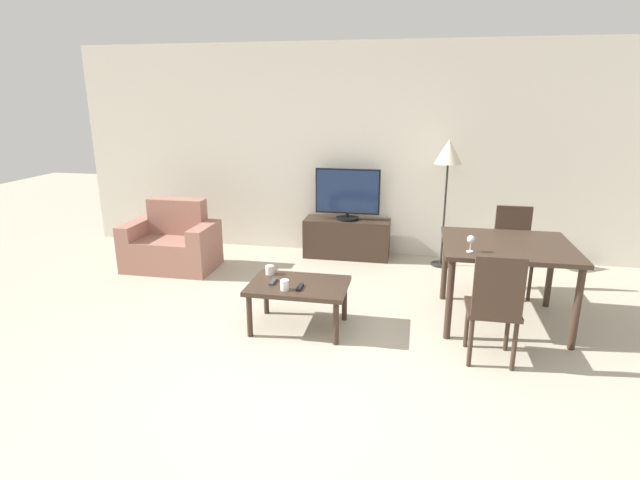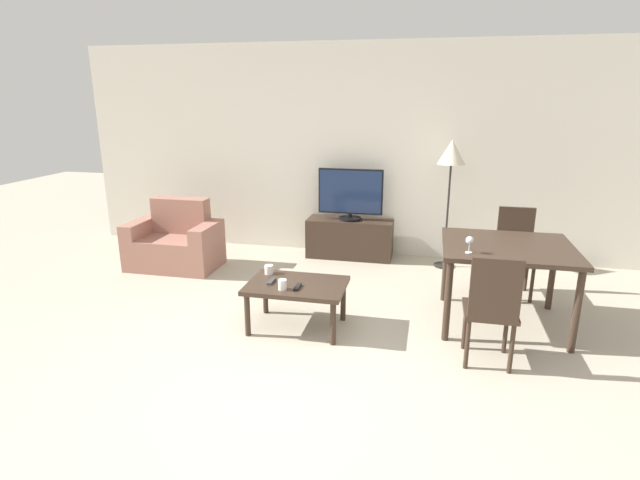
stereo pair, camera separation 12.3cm
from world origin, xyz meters
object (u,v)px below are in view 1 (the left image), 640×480
armchair (172,245)px  wine_glass_left (471,240)px  remote_secondary (300,287)px  floor_lamp (448,158)px  tv_stand (347,238)px  dining_chair_far (512,246)px  remote_primary (273,282)px  cup_white_near (285,285)px  dining_table (507,253)px  coffee_table (298,289)px  tv (348,194)px  dining_chair_near (495,304)px  cup_colored_far (270,270)px

armchair → wine_glass_left: (3.38, -1.14, 0.57)m
remote_secondary → floor_lamp: bearing=58.7°
tv_stand → dining_chair_far: size_ratio=1.20×
remote_primary → wine_glass_left: size_ratio=1.03×
remote_secondary → cup_white_near: size_ratio=1.62×
dining_table → dining_chair_far: (0.20, 0.82, -0.17)m
armchair → tv_stand: 2.20m
cup_white_near → coffee_table: bearing=64.6°
coffee_table → floor_lamp: floor_lamp is taller
tv_stand → tv: size_ratio=1.34×
armchair → dining_chair_near: size_ratio=1.17×
coffee_table → remote_primary: bearing=-174.4°
dining_chair_near → cup_colored_far: (-1.95, 0.51, -0.03)m
dining_table → remote_secondary: bearing=-161.4°
coffee_table → cup_colored_far: bearing=149.3°
remote_primary → cup_colored_far: bearing=113.4°
armchair → remote_primary: 2.16m
tv → dining_chair_far: (1.90, -0.84, -0.33)m
armchair → dining_chair_near: 3.91m
dining_chair_near → wine_glass_left: size_ratio=6.30×
dining_table → dining_chair_near: size_ratio=1.24×
cup_colored_far → wine_glass_left: size_ratio=0.57×
tv → wine_glass_left: size_ratio=5.65×
dining_chair_near → floor_lamp: 2.52m
coffee_table → cup_colored_far: size_ratio=10.48×
tv → dining_chair_far: size_ratio=0.90×
tv → remote_primary: 2.25m
remote_secondary → cup_white_near: cup_white_near is taller
cup_white_near → wine_glass_left: (1.55, 0.35, 0.39)m
dining_chair_far → coffee_table: bearing=-146.9°
armchair → dining_chair_far: (3.94, 0.00, 0.21)m
remote_primary → cup_white_near: (0.15, -0.15, 0.04)m
dining_table → dining_chair_far: size_ratio=1.24×
dining_table → remote_secondary: size_ratio=7.59×
cup_white_near → remote_primary: bearing=135.4°
floor_lamp → wine_glass_left: bearing=-86.0°
tv → wine_glass_left: 2.39m
tv_stand → remote_secondary: 2.27m
coffee_table → floor_lamp: size_ratio=0.56×
remote_secondary → cup_white_near: 0.14m
coffee_table → remote_secondary: 0.13m
coffee_table → remote_primary: size_ratio=5.85×
cup_colored_far → cup_white_near: bearing=-56.2°
remote_primary → cup_colored_far: size_ratio=1.79×
armchair → dining_chair_far: 3.94m
dining_table → cup_white_near: dining_table is taller
floor_lamp → cup_colored_far: 2.63m
tv → wine_glass_left: bearing=-55.9°
remote_primary → cup_colored_far: cup_colored_far is taller
remote_primary → cup_white_near: size_ratio=1.62×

